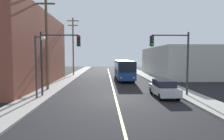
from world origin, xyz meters
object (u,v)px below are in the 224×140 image
object	(u,v)px
utility_pole_mid	(73,44)
traffic_signal_right_corner	(172,52)
parked_car_silver	(164,88)
fire_hydrant	(167,82)
city_bus	(124,69)
traffic_signal_left_corner	(58,52)
utility_pole_near	(47,36)
street_lamp_left	(38,58)

from	to	relation	value
utility_pole_mid	traffic_signal_right_corner	size ratio (longest dim) A/B	1.93
parked_car_silver	fire_hydrant	world-z (taller)	parked_car_silver
city_bus	traffic_signal_left_corner	size ratio (longest dim) A/B	2.03
parked_car_silver	fire_hydrant	xyz separation A→B (m)	(2.23, 5.83, -0.26)
utility_pole_mid	city_bus	bearing A→B (deg)	-35.51
utility_pole_near	traffic_signal_right_corner	bearing A→B (deg)	-16.43
utility_pole_mid	traffic_signal_right_corner	bearing A→B (deg)	-58.68
traffic_signal_left_corner	fire_hydrant	bearing A→B (deg)	23.90
city_bus	parked_car_silver	distance (m)	14.65
parked_car_silver	traffic_signal_left_corner	xyz separation A→B (m)	(-10.04, 0.39, 3.46)
parked_car_silver	traffic_signal_right_corner	distance (m)	3.55
utility_pole_near	fire_hydrant	distance (m)	15.52
utility_pole_near	fire_hydrant	bearing A→B (deg)	7.38
utility_pole_mid	street_lamp_left	size ratio (longest dim) A/B	2.10
traffic_signal_right_corner	traffic_signal_left_corner	bearing A→B (deg)	178.76
traffic_signal_right_corner	street_lamp_left	bearing A→B (deg)	-175.58
traffic_signal_right_corner	fire_hydrant	bearing A→B (deg)	75.76
parked_car_silver	fire_hydrant	distance (m)	6.24
traffic_signal_left_corner	fire_hydrant	size ratio (longest dim) A/B	7.14
parked_car_silver	street_lamp_left	size ratio (longest dim) A/B	0.80
city_bus	utility_pole_mid	xyz separation A→B (m)	(-9.66, 6.89, 4.64)
city_bus	utility_pole_mid	world-z (taller)	utility_pole_mid
utility_pole_near	traffic_signal_right_corner	distance (m)	13.60
traffic_signal_left_corner	utility_pole_mid	bearing A→B (deg)	95.59
city_bus	utility_pole_mid	distance (m)	12.74
utility_pole_mid	street_lamp_left	bearing A→B (deg)	-88.37
fire_hydrant	utility_pole_mid	bearing A→B (deg)	132.75
parked_car_silver	utility_pole_mid	xyz separation A→B (m)	(-12.08, 21.31, 5.61)
traffic_signal_right_corner	utility_pole_mid	bearing A→B (deg)	121.32
traffic_signal_right_corner	fire_hydrant	xyz separation A→B (m)	(1.44, 5.67, -3.72)
city_bus	fire_hydrant	size ratio (longest dim) A/B	14.49
street_lamp_left	utility_pole_mid	bearing A→B (deg)	91.63
fire_hydrant	traffic_signal_right_corner	bearing A→B (deg)	-104.24
utility_pole_near	traffic_signal_right_corner	size ratio (longest dim) A/B	1.84
traffic_signal_left_corner	traffic_signal_right_corner	size ratio (longest dim) A/B	1.00
city_bus	parked_car_silver	xyz separation A→B (m)	(2.42, -14.42, -0.98)
traffic_signal_left_corner	street_lamp_left	size ratio (longest dim) A/B	1.09
parked_car_silver	street_lamp_left	distance (m)	11.84
parked_car_silver	utility_pole_mid	bearing A→B (deg)	119.55
city_bus	traffic_signal_left_corner	world-z (taller)	traffic_signal_left_corner
parked_car_silver	street_lamp_left	bearing A→B (deg)	-176.08
traffic_signal_left_corner	street_lamp_left	xyz separation A→B (m)	(-1.42, -1.18, -0.56)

